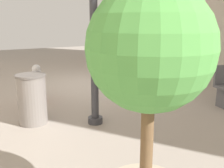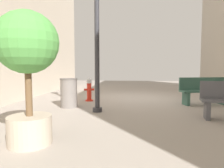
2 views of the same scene
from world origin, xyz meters
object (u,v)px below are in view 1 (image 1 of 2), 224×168
Objects in this scene: planter_tree at (149,83)px; trash_bin at (32,99)px; fire_hydrant at (37,83)px; bench_near at (179,69)px.

planter_tree is 2.33× the size of trash_bin.
fire_hydrant is 4.59m from planter_tree.
trash_bin is at bearing 73.15° from fire_hydrant.
bench_near reaches higher than fire_hydrant.
bench_near is 1.84× the size of trash_bin.
bench_near is at bearing -167.95° from trash_bin.
trash_bin is (0.33, -3.18, -0.95)m from planter_tree.
planter_tree is at bearing 95.89° from trash_bin.
trash_bin is at bearing 12.05° from bench_near.
planter_tree reaches higher than trash_bin.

